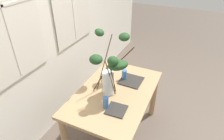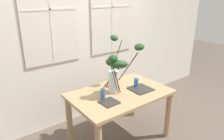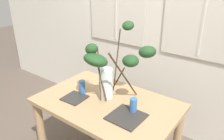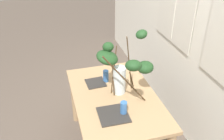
% 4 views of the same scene
% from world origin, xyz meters
% --- Properties ---
extents(ground, '(14.00, 14.00, 0.00)m').
position_xyz_m(ground, '(0.00, 0.00, 0.00)').
color(ground, brown).
extents(back_wall_with_windows, '(5.93, 0.14, 2.80)m').
position_xyz_m(back_wall_with_windows, '(0.00, 0.93, 1.41)').
color(back_wall_with_windows, silver).
rests_on(back_wall_with_windows, ground).
extents(dining_table, '(1.29, 0.83, 0.73)m').
position_xyz_m(dining_table, '(0.00, 0.00, 0.60)').
color(dining_table, tan).
rests_on(dining_table, ground).
extents(vase_with_branches, '(0.66, 0.58, 0.74)m').
position_xyz_m(vase_with_branches, '(0.00, 0.07, 1.06)').
color(vase_with_branches, silver).
rests_on(vase_with_branches, dining_table).
extents(drinking_glass_blue_left, '(0.06, 0.06, 0.14)m').
position_xyz_m(drinking_glass_blue_left, '(-0.29, -0.02, 0.80)').
color(drinking_glass_blue_left, '#386BAD').
rests_on(drinking_glass_blue_left, dining_table).
extents(drinking_glass_blue_right, '(0.06, 0.06, 0.13)m').
position_xyz_m(drinking_glass_blue_right, '(0.28, 0.00, 0.80)').
color(drinking_glass_blue_right, '#386BAD').
rests_on(drinking_glass_blue_right, dining_table).
extents(plate_square_left, '(0.21, 0.21, 0.01)m').
position_xyz_m(plate_square_left, '(-0.28, -0.14, 0.74)').
color(plate_square_left, '#2D2B28').
rests_on(plate_square_left, dining_table).
extents(plate_square_right, '(0.28, 0.28, 0.01)m').
position_xyz_m(plate_square_right, '(0.28, -0.10, 0.74)').
color(plate_square_right, '#2D2B28').
rests_on(plate_square_right, dining_table).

